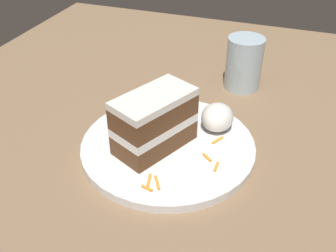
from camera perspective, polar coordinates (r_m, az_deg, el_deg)
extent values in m
plane|color=black|center=(0.70, -2.10, -2.62)|extent=(6.00, 6.00, 0.00)
cube|color=#846647|center=(0.69, -2.12, -1.65)|extent=(1.14, 0.97, 0.03)
cylinder|color=white|center=(0.63, 0.00, -2.90)|extent=(0.28, 0.28, 0.01)
cube|color=brown|center=(0.61, -1.94, -1.60)|extent=(0.14, 0.11, 0.03)
cube|color=white|center=(0.60, -1.99, 0.22)|extent=(0.14, 0.11, 0.01)
cube|color=brown|center=(0.59, -2.03, 2.13)|extent=(0.14, 0.11, 0.03)
cube|color=white|center=(0.57, -2.08, 3.99)|extent=(0.14, 0.11, 0.01)
ellipsoid|color=white|center=(0.65, 7.17, 1.27)|extent=(0.06, 0.05, 0.05)
cylinder|color=orange|center=(0.71, 1.62, 2.70)|extent=(0.06, 0.06, 0.01)
cube|color=orange|center=(0.58, 7.01, -5.90)|extent=(0.02, 0.00, 0.00)
cube|color=orange|center=(0.55, -1.58, -8.23)|extent=(0.03, 0.02, 0.00)
cube|color=orange|center=(0.70, -3.07, 1.97)|extent=(0.01, 0.01, 0.00)
cube|color=orange|center=(0.56, -2.77, -7.91)|extent=(0.03, 0.01, 0.00)
cube|color=orange|center=(0.60, 5.68, -4.56)|extent=(0.02, 0.02, 0.00)
cube|color=orange|center=(0.55, -3.06, -9.02)|extent=(0.01, 0.02, 0.00)
cube|color=orange|center=(0.64, 7.21, -2.04)|extent=(0.02, 0.01, 0.00)
cylinder|color=silver|center=(0.80, 10.97, 8.94)|extent=(0.07, 0.07, 0.10)
cylinder|color=silver|center=(0.81, 10.70, 6.79)|extent=(0.06, 0.06, 0.04)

